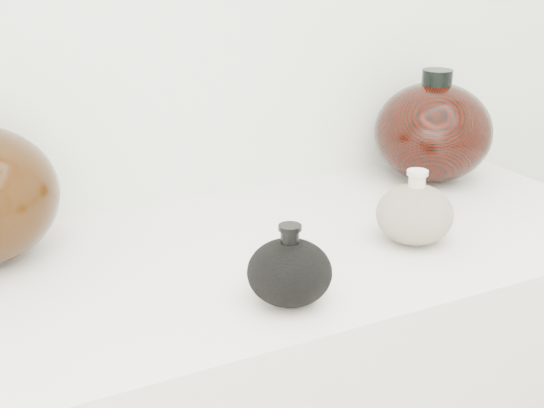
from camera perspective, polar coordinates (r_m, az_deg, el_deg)
black_gourd_vase at (r=0.93m, az=1.33°, el=-5.11°), size 0.13×0.13×0.10m
cream_gourd_vase at (r=1.12m, az=10.69°, el=-0.71°), size 0.11×0.11×0.11m
right_round_pot at (r=1.39m, az=12.03°, el=5.36°), size 0.23×0.23×0.20m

